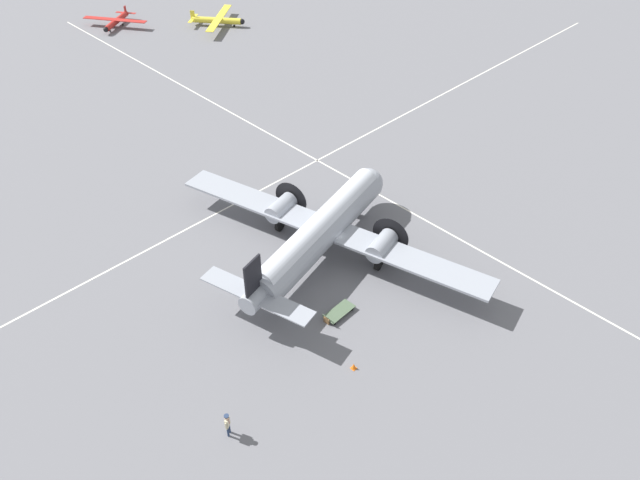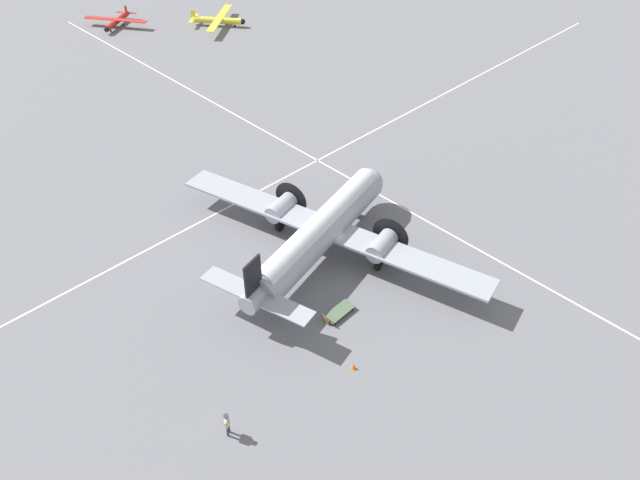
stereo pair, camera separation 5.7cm
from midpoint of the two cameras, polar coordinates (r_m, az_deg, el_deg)
name	(u,v)px [view 2 (the right image)]	position (r m, az deg, el deg)	size (l,w,h in m)	color
ground_plane	(320,257)	(48.50, 0.03, -1.53)	(300.00, 300.00, 0.00)	slate
apron_line_eastwest	(399,206)	(54.12, 7.28, 3.13)	(120.00, 0.16, 0.01)	silver
apron_line_northsouth	(239,202)	(54.60, -7.42, 3.49)	(0.16, 120.00, 0.01)	silver
airliner_main	(323,228)	(47.15, 0.31, 1.08)	(26.38, 18.37, 5.84)	#9399A3
crew_foreground	(227,422)	(37.53, -8.45, -16.17)	(0.42, 0.53, 1.82)	navy
suitcase_near_door	(326,320)	(43.34, 0.63, -7.37)	(0.50, 0.13, 0.50)	brown
baggage_cart	(339,312)	(43.86, 1.78, -6.58)	(1.16, 2.44, 0.56)	#4C6047
light_aircraft_distant	(116,21)	(94.05, -18.11, 18.49)	(8.01, 6.61, 1.78)	#B2231E
light_aircraft_taxiing	(219,20)	(91.16, -9.21, 19.24)	(7.69, 8.64, 1.96)	yellow
traffic_cone	(353,366)	(40.82, 3.12, -11.46)	(0.35, 0.35, 0.46)	orange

